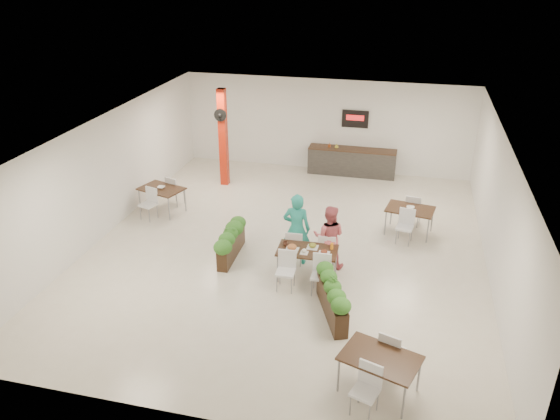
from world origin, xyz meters
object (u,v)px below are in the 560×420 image
object	(u,v)px
diner_woman	(329,237)
red_column	(223,137)
diner_man	(297,229)
side_table_b	(410,212)
main_table	(307,254)
side_table_a	(162,192)
planter_right	(332,295)
planter_left	(231,239)
side_table_c	(380,362)
service_counter	(352,161)

from	to	relation	value
diner_woman	red_column	bearing A→B (deg)	-48.62
diner_man	side_table_b	world-z (taller)	diner_man
main_table	side_table_a	size ratio (longest dim) A/B	0.99
diner_woman	planter_right	distance (m)	2.04
red_column	side_table_a	bearing A→B (deg)	-113.88
red_column	planter_left	xyz separation A→B (m)	(1.73, -4.56, -1.16)
planter_left	side_table_c	world-z (taller)	side_table_c
diner_man	diner_woman	xyz separation A→B (m)	(0.80, 0.00, -0.12)
red_column	diner_woman	size ratio (longest dim) A/B	1.99
side_table_c	planter_right	bearing A→B (deg)	137.38
side_table_a	diner_man	bearing A→B (deg)	-6.26
side_table_c	main_table	bearing A→B (deg)	138.27
diner_woman	side_table_b	bearing A→B (deg)	-131.89
side_table_b	main_table	bearing A→B (deg)	-118.68
red_column	side_table_c	size ratio (longest dim) A/B	1.92
service_counter	diner_man	world-z (taller)	service_counter
main_table	diner_man	world-z (taller)	diner_man
red_column	main_table	size ratio (longest dim) A/B	1.93
red_column	planter_right	world-z (taller)	red_column
main_table	side_table_c	size ratio (longest dim) A/B	0.99
main_table	diner_man	size ratio (longest dim) A/B	0.90
main_table	side_table_c	world-z (taller)	same
red_column	side_table_b	xyz separation A→B (m)	(6.06, -2.20, -1.01)
side_table_b	side_table_c	size ratio (longest dim) A/B	1.00
planter_right	side_table_c	world-z (taller)	planter_right
service_counter	side_table_c	size ratio (longest dim) A/B	1.80
planter_right	side_table_b	world-z (taller)	planter_right
planter_left	diner_man	bearing A→B (deg)	4.28
main_table	side_table_c	xyz separation A→B (m)	(1.94, -3.37, -0.00)
red_column	planter_left	world-z (taller)	red_column
diner_woman	planter_left	world-z (taller)	diner_woman
red_column	diner_woman	bearing A→B (deg)	-46.70
main_table	side_table_b	distance (m)	3.68
diner_woman	planter_left	size ratio (longest dim) A/B	0.94
diner_woman	side_table_c	world-z (taller)	diner_woman
diner_woman	planter_left	bearing A→B (deg)	0.97
diner_man	side_table_c	bearing A→B (deg)	118.09
red_column	side_table_a	size ratio (longest dim) A/B	1.91
service_counter	diner_woman	size ratio (longest dim) A/B	1.86
red_column	planter_right	xyz separation A→B (m)	(4.58, -6.42, -1.15)
red_column	side_table_a	world-z (taller)	red_column
service_counter	main_table	distance (m)	6.96
red_column	diner_man	bearing A→B (deg)	-52.69
diner_man	planter_right	size ratio (longest dim) A/B	1.06
diner_woman	planter_right	size ratio (longest dim) A/B	0.93
planter_left	side_table_c	size ratio (longest dim) A/B	1.02
main_table	side_table_c	distance (m)	3.89
side_table_b	service_counter	bearing A→B (deg)	126.47
red_column	planter_left	distance (m)	5.01
main_table	side_table_c	bearing A→B (deg)	-60.15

